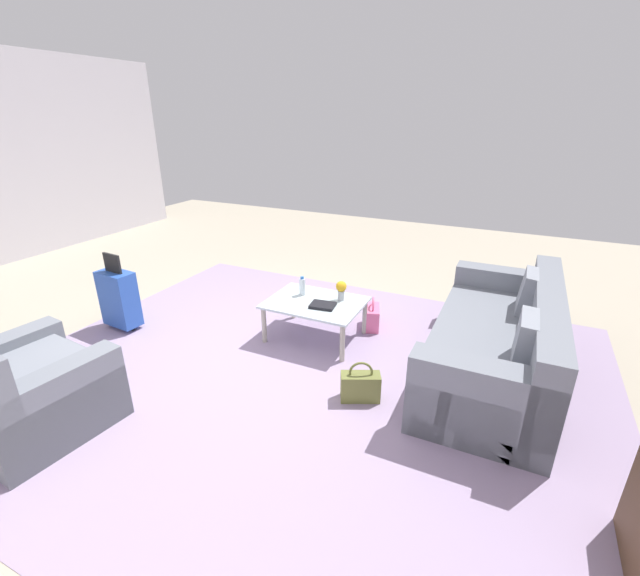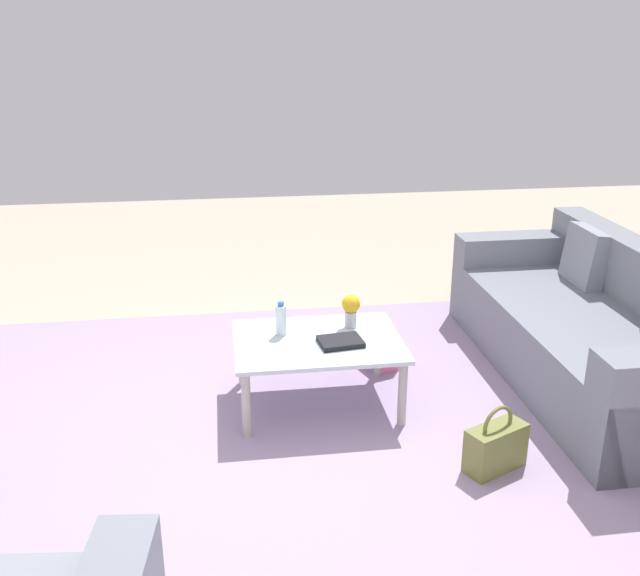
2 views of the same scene
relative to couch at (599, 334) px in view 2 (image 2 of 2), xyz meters
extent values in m
plane|color=#A89E89|center=(2.19, 0.60, -0.30)|extent=(12.00, 12.00, 0.00)
cube|color=#9984A3|center=(1.59, 0.80, -0.29)|extent=(5.20, 4.40, 0.01)
cube|color=slate|center=(0.09, 0.00, -0.07)|extent=(0.98, 2.28, 0.45)
cube|color=slate|center=(0.09, -1.02, 0.03)|extent=(0.98, 0.24, 0.66)
cube|color=gray|center=(-0.13, -0.51, 0.33)|extent=(0.16, 0.40, 0.41)
cube|color=silver|center=(1.79, 0.10, 0.11)|extent=(0.96, 0.72, 0.02)
cylinder|color=#ADA899|center=(1.36, 0.41, -0.10)|extent=(0.05, 0.05, 0.39)
cylinder|color=#ADA899|center=(2.22, 0.41, -0.10)|extent=(0.05, 0.05, 0.39)
cylinder|color=#ADA899|center=(1.36, -0.21, -0.10)|extent=(0.05, 0.05, 0.39)
cylinder|color=#ADA899|center=(2.22, -0.21, -0.10)|extent=(0.05, 0.05, 0.39)
cylinder|color=silver|center=(1.99, 0.00, 0.21)|extent=(0.06, 0.06, 0.18)
cylinder|color=#2D6BBC|center=(1.99, 0.00, 0.31)|extent=(0.04, 0.04, 0.02)
cube|color=black|center=(1.67, 0.18, 0.13)|extent=(0.26, 0.21, 0.03)
cylinder|color=#B2B7BC|center=(1.57, -0.05, 0.17)|extent=(0.07, 0.07, 0.10)
sphere|color=gold|center=(1.57, -0.05, 0.27)|extent=(0.11, 0.11, 0.11)
cube|color=olive|center=(1.00, 0.89, -0.18)|extent=(0.35, 0.26, 0.24)
torus|color=olive|center=(1.00, 0.89, -0.04)|extent=(0.19, 0.10, 0.20)
cube|color=pink|center=(1.33, -0.37, -0.18)|extent=(0.24, 0.35, 0.24)
torus|color=pink|center=(1.33, -0.37, -0.04)|extent=(0.08, 0.19, 0.20)
camera|label=1|loc=(0.05, 3.67, 1.90)|focal=24.00mm
camera|label=2|loc=(2.31, 3.80, 1.81)|focal=40.00mm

